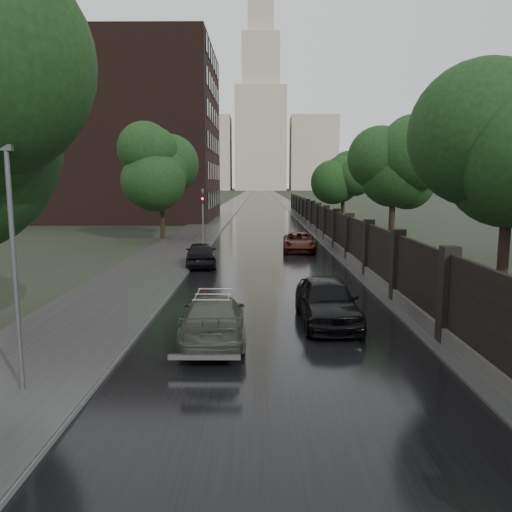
% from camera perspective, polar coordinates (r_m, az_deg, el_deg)
% --- Properties ---
extents(ground, '(800.00, 800.00, 0.00)m').
position_cam_1_polar(ground, '(9.35, 3.70, -19.55)').
color(ground, black).
rests_on(ground, ground).
extents(road, '(8.00, 420.00, 0.02)m').
position_cam_1_polar(road, '(198.30, 0.58, 7.07)').
color(road, black).
rests_on(road, ground).
extents(sidewalk_left, '(4.00, 420.00, 0.16)m').
position_cam_1_polar(sidewalk_left, '(198.38, -1.17, 7.09)').
color(sidewalk_left, '#2D2D2D').
rests_on(sidewalk_left, ground).
extents(verge_right, '(3.00, 420.00, 0.08)m').
position_cam_1_polar(verge_right, '(198.39, 2.18, 7.07)').
color(verge_right, '#2D2D2D').
rests_on(verge_right, ground).
extents(fence_right, '(0.45, 75.72, 2.70)m').
position_cam_1_polar(fence_right, '(40.73, 7.65, 3.52)').
color(fence_right, '#383533').
rests_on(fence_right, ground).
extents(tree_left_far, '(4.25, 4.25, 7.39)m').
position_cam_1_polar(tree_left_far, '(38.99, -10.80, 9.46)').
color(tree_left_far, black).
rests_on(tree_left_far, ground).
extents(tree_right_a, '(4.08, 4.08, 7.01)m').
position_cam_1_polar(tree_right_a, '(18.13, 27.02, 9.26)').
color(tree_right_a, black).
rests_on(tree_right_a, ground).
extents(tree_right_b, '(4.08, 4.08, 7.01)m').
position_cam_1_polar(tree_right_b, '(31.30, 15.45, 9.09)').
color(tree_right_b, black).
rests_on(tree_right_b, ground).
extents(tree_right_c, '(4.08, 4.08, 7.01)m').
position_cam_1_polar(tree_right_c, '(48.92, 9.97, 8.88)').
color(tree_right_c, black).
rests_on(tree_right_c, ground).
extents(lamp_post, '(0.25, 0.12, 5.11)m').
position_cam_1_polar(lamp_post, '(11.04, -25.88, -1.37)').
color(lamp_post, '#59595E').
rests_on(lamp_post, ground).
extents(traffic_light, '(0.16, 0.32, 4.00)m').
position_cam_1_polar(traffic_light, '(33.52, -6.09, 4.91)').
color(traffic_light, '#59595E').
rests_on(traffic_light, ground).
extents(brick_building, '(24.00, 18.00, 20.00)m').
position_cam_1_polar(brick_building, '(62.99, -16.13, 13.14)').
color(brick_building, black).
rests_on(brick_building, ground).
extents(stalinist_tower, '(92.00, 30.00, 159.00)m').
position_cam_1_polar(stalinist_tower, '(310.13, 0.54, 14.63)').
color(stalinist_tower, tan).
rests_on(stalinist_tower, ground).
extents(volga_sedan, '(2.02, 4.45, 1.26)m').
position_cam_1_polar(volga_sedan, '(14.11, -4.88, -7.08)').
color(volga_sedan, '#3E4336').
rests_on(volga_sedan, ground).
extents(hatchback_left, '(2.02, 4.06, 1.33)m').
position_cam_1_polar(hatchback_left, '(26.46, -6.29, 0.23)').
color(hatchback_left, black).
rests_on(hatchback_left, ground).
extents(car_right_near, '(1.87, 4.36, 1.47)m').
position_cam_1_polar(car_right_near, '(15.79, 8.12, -5.07)').
color(car_right_near, black).
rests_on(car_right_near, ground).
extents(car_right_far, '(2.27, 4.54, 1.23)m').
position_cam_1_polar(car_right_far, '(32.24, 4.96, 1.61)').
color(car_right_far, '#34110B').
rests_on(car_right_far, ground).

